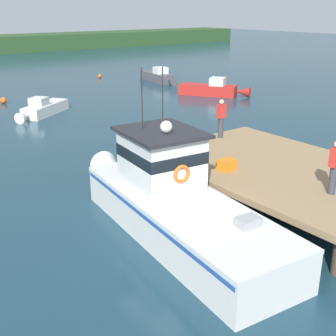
{
  "coord_description": "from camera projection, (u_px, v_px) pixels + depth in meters",
  "views": [
    {
      "loc": [
        -7.15,
        -9.23,
        6.41
      ],
      "look_at": [
        1.2,
        1.75,
        1.4
      ],
      "focal_mm": 47.34,
      "sensor_mm": 36.0,
      "label": 1
    }
  ],
  "objects": [
    {
      "name": "mooring_buoy_inshore",
      "position": [
        3.0,
        100.0,
        31.36
      ],
      "size": [
        0.45,
        0.45,
        0.45
      ],
      "primitive_type": "sphere",
      "color": "#EA5B19",
      "rests_on": "ground"
    },
    {
      "name": "moored_boat_mid_harbor",
      "position": [
        213.0,
        89.0,
        34.17
      ],
      "size": [
        3.94,
        5.13,
        1.39
      ],
      "color": "red",
      "rests_on": "ground"
    },
    {
      "name": "deckhand_by_the_boat",
      "position": [
        221.0,
        118.0,
        18.57
      ],
      "size": [
        0.36,
        0.22,
        1.63
      ],
      "color": "#383842",
      "rests_on": "dock"
    },
    {
      "name": "mooring_buoy_spare_mooring",
      "position": [
        100.0,
        76.0,
        42.79
      ],
      "size": [
        0.36,
        0.36,
        0.36
      ],
      "primitive_type": "sphere",
      "color": "#EA5B19",
      "rests_on": "ground"
    },
    {
      "name": "moored_boat_far_left",
      "position": [
        43.0,
        109.0,
        27.87
      ],
      "size": [
        4.33,
        3.43,
        1.18
      ],
      "color": "white",
      "rests_on": "ground"
    },
    {
      "name": "deckhand_further_back",
      "position": [
        335.0,
        166.0,
        12.87
      ],
      "size": [
        0.36,
        0.22,
        1.63
      ],
      "color": "#383842",
      "rests_on": "dock"
    },
    {
      "name": "moored_boat_near_channel",
      "position": [
        159.0,
        76.0,
        40.61
      ],
      "size": [
        1.91,
        5.41,
        1.35
      ],
      "color": "#4C4C51",
      "rests_on": "ground"
    },
    {
      "name": "main_fishing_boat",
      "position": [
        172.0,
        200.0,
        13.2
      ],
      "size": [
        3.38,
        9.94,
        4.8
      ],
      "color": "silver",
      "rests_on": "ground"
    },
    {
      "name": "dock",
      "position": [
        280.0,
        169.0,
        15.53
      ],
      "size": [
        6.0,
        9.0,
        1.2
      ],
      "color": "#4C3D2D",
      "rests_on": "ground"
    },
    {
      "name": "ground_plane",
      "position": [
        172.0,
        236.0,
        13.16
      ],
      "size": [
        200.0,
        200.0,
        0.0
      ],
      "primitive_type": "plane",
      "color": "#193847"
    },
    {
      "name": "crate_single_by_cleat",
      "position": [
        226.0,
        165.0,
        15.05
      ],
      "size": [
        0.63,
        0.48,
        0.35
      ],
      "primitive_type": "cube",
      "rotation": [
        0.0,
        0.0,
        0.07
      ],
      "color": "orange",
      "rests_on": "dock"
    }
  ]
}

